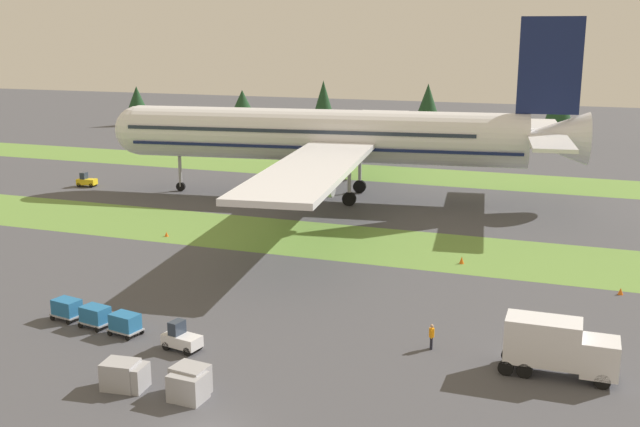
{
  "coord_description": "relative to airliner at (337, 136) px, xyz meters",
  "views": [
    {
      "loc": [
        17.94,
        -31.48,
        20.52
      ],
      "look_at": [
        -5.51,
        33.16,
        4.0
      ],
      "focal_mm": 42.15,
      "sensor_mm": 36.0,
      "label": 1
    }
  ],
  "objects": [
    {
      "name": "grass_strip_near",
      "position": [
        12.1,
        -19.34,
        -8.04
      ],
      "size": [
        320.0,
        13.11,
        0.01
      ],
      "primitive_type": "cube",
      "color": "olive",
      "rests_on": "ground"
    },
    {
      "name": "grass_strip_far",
      "position": [
        12.1,
        18.89,
        -8.04
      ],
      "size": [
        320.0,
        13.11,
        0.01
      ],
      "primitive_type": "cube",
      "color": "olive",
      "rests_on": "ground"
    },
    {
      "name": "airliner",
      "position": [
        0.0,
        0.0,
        0.0
      ],
      "size": [
        59.89,
        74.09,
        22.45
      ],
      "rotation": [
        0.0,
        0.0,
        1.7
      ],
      "color": "white",
      "rests_on": "ground"
    },
    {
      "name": "baggage_tug",
      "position": [
        5.49,
        -48.38,
        -7.23
      ],
      "size": [
        2.79,
        1.74,
        1.97
      ],
      "rotation": [
        0.0,
        0.0,
        -1.75
      ],
      "color": "silver",
      "rests_on": "ground"
    },
    {
      "name": "cargo_dolly_lead",
      "position": [
        0.55,
        -47.49,
        -7.13
      ],
      "size": [
        2.43,
        1.86,
        1.55
      ],
      "rotation": [
        0.0,
        0.0,
        -1.75
      ],
      "color": "#A3A3A8",
      "rests_on": "ground"
    },
    {
      "name": "cargo_dolly_second",
      "position": [
        -2.31,
        -46.98,
        -7.13
      ],
      "size": [
        2.43,
        1.86,
        1.55
      ],
      "rotation": [
        0.0,
        0.0,
        -1.75
      ],
      "color": "#A3A3A8",
      "rests_on": "ground"
    },
    {
      "name": "cargo_dolly_third",
      "position": [
        -5.16,
        -46.47,
        -7.13
      ],
      "size": [
        2.43,
        1.86,
        1.55
      ],
      "rotation": [
        0.0,
        0.0,
        -1.75
      ],
      "color": "#A3A3A8",
      "rests_on": "ground"
    },
    {
      "name": "catering_truck",
      "position": [
        29.17,
        -43.89,
        -6.09
      ],
      "size": [
        6.97,
        2.36,
        3.58
      ],
      "rotation": [
        0.0,
        0.0,
        -1.56
      ],
      "color": "silver",
      "rests_on": "ground"
    },
    {
      "name": "pushback_tractor",
      "position": [
        -34.75,
        -4.65,
        -7.23
      ],
      "size": [
        2.75,
        1.63,
        1.97
      ],
      "rotation": [
        0.0,
        0.0,
        4.85
      ],
      "color": "yellow",
      "rests_on": "ground"
    },
    {
      "name": "ground_crew_marshaller",
      "position": [
        21.12,
        -42.57,
        -7.1
      ],
      "size": [
        0.36,
        0.56,
        1.74
      ],
      "rotation": [
        0.0,
        0.0,
        4.85
      ],
      "color": "black",
      "rests_on": "ground"
    },
    {
      "name": "uld_container_0",
      "position": [
        5.46,
        -54.33,
        -7.29
      ],
      "size": [
        2.12,
        1.76,
        1.51
      ],
      "primitive_type": "cube",
      "rotation": [
        0.0,
        0.0,
        0.08
      ],
      "color": "#A3A3A8",
      "rests_on": "ground"
    },
    {
      "name": "uld_container_1",
      "position": [
        9.24,
        -53.74,
        -7.17
      ],
      "size": [
        2.17,
        1.82,
        1.75
      ],
      "primitive_type": "cube",
      "rotation": [
        0.0,
        0.0,
        -0.12
      ],
      "color": "#A3A3A8",
      "rests_on": "ground"
    },
    {
      "name": "uld_container_2",
      "position": [
        4.96,
        -54.47,
        -7.21
      ],
      "size": [
        2.18,
        1.83,
        1.68
      ],
      "primitive_type": "cube",
      "rotation": [
        0.0,
        0.0,
        0.12
      ],
      "color": "#A3A3A8",
      "rests_on": "ground"
    },
    {
      "name": "uld_container_3",
      "position": [
        9.45,
        -54.41,
        -7.24
      ],
      "size": [
        2.08,
        1.7,
        1.61
      ],
      "primitive_type": "cube",
      "rotation": [
        0.0,
        0.0,
        -0.05
      ],
      "color": "#A3A3A8",
      "rests_on": "ground"
    },
    {
      "name": "taxiway_marker_0",
      "position": [
        19.82,
        -22.71,
        -7.71
      ],
      "size": [
        0.44,
        0.44,
        0.68
      ],
      "primitive_type": "cone",
      "color": "orange",
      "rests_on": "ground"
    },
    {
      "name": "taxiway_marker_1",
      "position": [
        33.29,
        -26.73,
        -7.77
      ],
      "size": [
        0.44,
        0.44,
        0.56
      ],
      "primitive_type": "cone",
      "color": "orange",
      "rests_on": "ground"
    },
    {
      "name": "taxiway_marker_2",
      "position": [
        -10.6,
        -23.67,
        -7.81
      ],
      "size": [
        0.44,
        0.44,
        0.48
      ],
      "primitive_type": "cone",
      "color": "orange",
      "rests_on": "ground"
    },
    {
      "name": "distant_tree_line",
      "position": [
        23.01,
        58.06,
        -0.99
      ],
      "size": [
        163.79,
        9.38,
        12.75
      ],
      "color": "#4C3823",
      "rests_on": "ground"
    }
  ]
}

